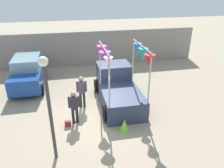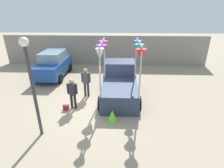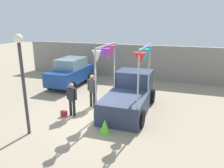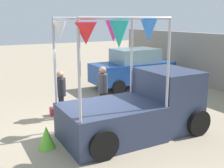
# 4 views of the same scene
# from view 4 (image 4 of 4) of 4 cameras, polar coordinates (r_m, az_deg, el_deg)

# --- Properties ---
(ground_plane) EXTENTS (60.00, 60.00, 0.00)m
(ground_plane) POSITION_cam_4_polar(r_m,az_deg,el_deg) (8.99, -6.21, -8.37)
(ground_plane) COLOR gray
(vendor_truck) EXTENTS (2.41, 4.10, 3.33)m
(vendor_truck) POSITION_cam_4_polar(r_m,az_deg,el_deg) (8.16, 5.90, -3.98)
(vendor_truck) COLOR #2D3851
(vendor_truck) RESTS_ON ground
(parked_car) EXTENTS (1.88, 4.00, 1.88)m
(parked_car) POSITION_cam_4_polar(r_m,az_deg,el_deg) (13.69, 4.28, 3.25)
(parked_car) COLOR navy
(parked_car) RESTS_ON ground
(person_customer) EXTENTS (0.53, 0.34, 1.61)m
(person_customer) POSITION_cam_4_polar(r_m,az_deg,el_deg) (9.49, -10.38, -1.22)
(person_customer) COLOR black
(person_customer) RESTS_ON ground
(person_vendor) EXTENTS (0.53, 0.34, 1.72)m
(person_vendor) POSITION_cam_4_polar(r_m,az_deg,el_deg) (9.57, -1.88, -0.42)
(person_vendor) COLOR #2D2823
(person_vendor) RESTS_ON ground
(handbag) EXTENTS (0.28, 0.16, 0.28)m
(handbag) POSITION_cam_4_polar(r_m,az_deg,el_deg) (9.99, -11.91, -5.50)
(handbag) COLOR maroon
(handbag) RESTS_ON ground
(folded_kite_bundle_lime) EXTENTS (0.49, 0.49, 0.60)m
(folded_kite_bundle_lime) POSITION_cam_4_polar(r_m,az_deg,el_deg) (7.55, -13.15, -10.48)
(folded_kite_bundle_lime) COLOR #66CC33
(folded_kite_bundle_lime) RESTS_ON ground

